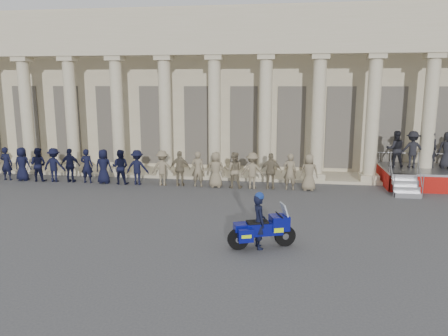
% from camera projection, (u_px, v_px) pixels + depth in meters
% --- Properties ---
extents(ground, '(90.00, 90.00, 0.00)m').
position_uv_depth(ground, '(213.00, 229.00, 14.98)').
color(ground, '#424245').
rests_on(ground, ground).
extents(building, '(40.00, 12.50, 9.00)m').
position_uv_depth(building, '(251.00, 89.00, 28.43)').
color(building, '#BDAF8E').
rests_on(building, ground).
extents(officer_rank, '(19.61, 0.65, 1.71)m').
position_uv_depth(officer_rank, '(112.00, 167.00, 21.56)').
color(officer_rank, black).
rests_on(officer_rank, ground).
extents(reviewing_stand, '(4.32, 4.12, 2.65)m').
position_uv_depth(reviewing_stand, '(426.00, 157.00, 20.96)').
color(reviewing_stand, gray).
rests_on(reviewing_stand, ground).
extents(motorcycle, '(2.04, 1.18, 1.36)m').
position_uv_depth(motorcycle, '(263.00, 229.00, 13.15)').
color(motorcycle, black).
rests_on(motorcycle, ground).
extents(rider, '(0.58, 0.70, 1.75)m').
position_uv_depth(rider, '(259.00, 220.00, 13.07)').
color(rider, black).
rests_on(rider, ground).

